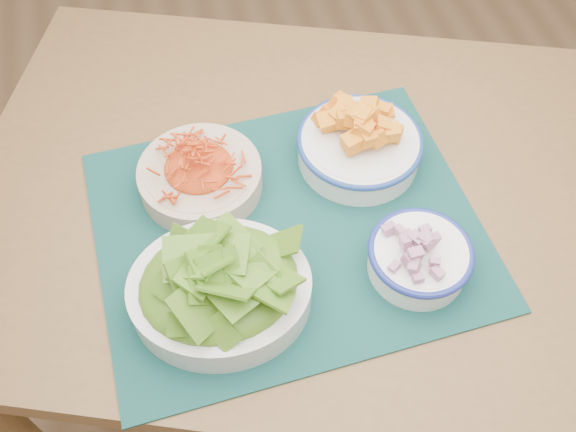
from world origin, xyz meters
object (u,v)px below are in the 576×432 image
at_px(table, 334,227).
at_px(placemat, 288,228).
at_px(lettuce_bowl, 219,283).
at_px(onion_bowl, 420,254).
at_px(carrot_bowl, 200,172).
at_px(squash_bowl, 360,140).

relative_size(table, placemat, 2.46).
relative_size(lettuce_bowl, onion_bowl, 1.64).
xyz_separation_m(carrot_bowl, onion_bowl, (0.28, -0.23, 0.00)).
bearing_deg(placemat, table, 25.10).
relative_size(placemat, carrot_bowl, 2.35).
bearing_deg(lettuce_bowl, squash_bowl, 46.49).
height_order(table, onion_bowl, onion_bowl).
bearing_deg(lettuce_bowl, placemat, 48.54).
distance_m(carrot_bowl, squash_bowl, 0.26).
relative_size(squash_bowl, onion_bowl, 1.20).
height_order(squash_bowl, onion_bowl, squash_bowl).
bearing_deg(placemat, lettuce_bowl, -142.68).
bearing_deg(table, onion_bowl, -45.57).
xyz_separation_m(placemat, carrot_bowl, (-0.11, 0.11, 0.04)).
bearing_deg(onion_bowl, placemat, 144.79).
xyz_separation_m(squash_bowl, lettuce_bowl, (-0.27, -0.21, 0.01)).
distance_m(table, onion_bowl, 0.23).
relative_size(carrot_bowl, lettuce_bowl, 0.87).
height_order(table, squash_bowl, squash_bowl).
relative_size(table, onion_bowl, 8.18).
bearing_deg(lettuce_bowl, carrot_bowl, 96.86).
xyz_separation_m(table, onion_bowl, (0.07, -0.16, 0.14)).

